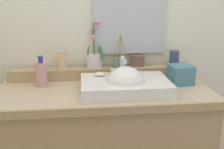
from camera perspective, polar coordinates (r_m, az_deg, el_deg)
The scene contains 12 objects.
wall_back at distance 1.89m, azimuth -2.77°, elevation 12.26°, with size 2.74×0.20×2.49m, color silver.
back_ledge at distance 1.78m, azimuth -2.29°, elevation 0.34°, with size 1.16×0.09×0.07m, color tan.
sink_basin at distance 1.53m, azimuth 2.80°, elevation -2.43°, with size 0.49×0.33×0.26m.
soap_bar at distance 1.60m, azimuth -2.52°, elevation 0.08°, with size 0.07×0.04×0.02m, color silver.
potted_plant at distance 1.77m, azimuth -3.69°, elevation 3.67°, with size 0.12×0.11×0.30m.
soap_dispenser at distance 1.75m, azimuth -10.43°, elevation 3.17°, with size 0.05×0.06×0.16m.
tumbler_cup at distance 1.84m, azimuth 12.83°, elevation 3.28°, with size 0.06×0.06×0.11m, color #37485F.
reed_diffuser at distance 1.77m, azimuth 1.73°, elevation 2.59°, with size 0.11×0.10×0.23m.
trinket_box at distance 1.81m, azimuth 5.45°, elevation 2.91°, with size 0.08×0.06×0.07m, color brown.
lotion_bottle at distance 1.67m, azimuth -14.49°, elevation 0.20°, with size 0.06×0.07×0.18m.
tissue_box at distance 1.72m, azimuth 14.13°, elevation 0.01°, with size 0.13×0.13×0.11m, color teal.
mirror at distance 1.80m, azimuth 3.68°, elevation 12.47°, with size 0.47×0.02×0.51m, color silver.
Camera 1 is at (-0.11, -1.50, 1.38)m, focal length 43.82 mm.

